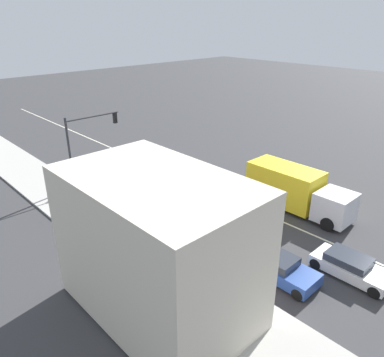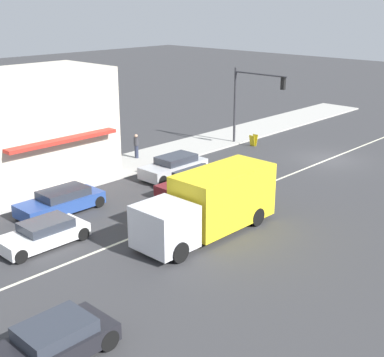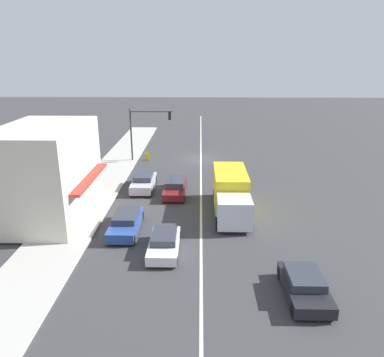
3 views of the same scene
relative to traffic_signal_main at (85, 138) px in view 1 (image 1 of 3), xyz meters
name	(u,v)px [view 1 (image 1 of 3)]	position (x,y,z in m)	size (l,w,h in m)	color
ground_plane	(320,238)	(-6.12, 16.98, -3.90)	(160.00, 160.00, 0.00)	#38383A
sidewalk_right	(229,316)	(2.88, 17.48, -3.84)	(4.00, 73.00, 0.12)	#B2AFA8
lane_marking_center	(144,162)	(-6.12, -1.02, -3.90)	(0.16, 60.00, 0.01)	beige
building_corner_store	(158,247)	(4.76, 14.86, -0.53)	(6.11, 8.71, 6.49)	beige
traffic_signal_main	(85,138)	(0.00, 0.00, 0.00)	(4.59, 0.34, 5.60)	#333338
pedestrian	(106,225)	(3.41, 8.10, -2.91)	(0.34, 0.34, 1.66)	#282D42
warning_aframe_sign	(90,177)	(-0.16, -0.34, -3.47)	(0.45, 0.53, 0.84)	yellow
delivery_truck	(295,189)	(-8.32, 13.65, -2.43)	(2.44, 7.50, 2.87)	silver
sedan_maroon	(214,203)	(-3.92, 10.07, -3.30)	(1.79, 4.59, 1.24)	maroon
coupe_blue	(275,265)	(-1.12, 17.09, -3.30)	(1.77, 4.47, 1.23)	#284793
sedan_silver	(173,210)	(-1.12, 8.95, -3.25)	(1.80, 4.39, 1.32)	#B7BABF
van_white	(350,266)	(-3.92, 19.83, -3.34)	(1.74, 3.92, 1.15)	silver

